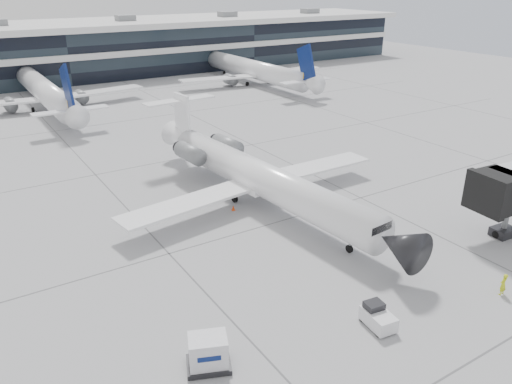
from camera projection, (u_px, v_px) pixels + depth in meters
ground at (276, 223)px, 43.47m from camera, size 220.00×220.00×0.00m
terminal at (56, 54)px, 105.19m from camera, size 170.00×22.00×10.00m
bg_jet_center at (47, 108)px, 82.25m from camera, size 32.00×40.00×9.60m
bg_jet_right at (253, 83)px, 101.93m from camera, size 32.00×40.00×9.60m
regional_jet at (257, 176)px, 46.39m from camera, size 27.58×34.46×7.95m
ramp_worker at (503, 284)px, 33.28m from camera, size 0.59×0.41×1.57m
baggage_tug at (378, 317)px, 30.30m from camera, size 1.59×2.37×1.41m
cargo_uld at (208, 353)px, 26.89m from camera, size 2.87×2.53×1.95m
traffic_cone at (233, 208)px, 45.70m from camera, size 0.34×0.34×0.49m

